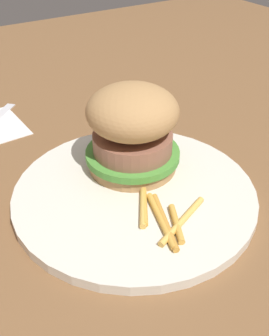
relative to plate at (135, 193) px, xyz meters
name	(u,v)px	position (x,y,z in m)	size (l,w,h in m)	color
ground_plane	(159,199)	(-0.02, -0.02, -0.01)	(1.60, 1.60, 0.00)	brown
plate	(135,193)	(0.00, 0.00, 0.00)	(0.28, 0.28, 0.01)	silver
sandwich	(129,130)	(0.04, -0.02, 0.06)	(0.12, 0.12, 0.11)	tan
fries_pile	(162,216)	(-0.06, 0.00, 0.01)	(0.10, 0.08, 0.01)	#E5B251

